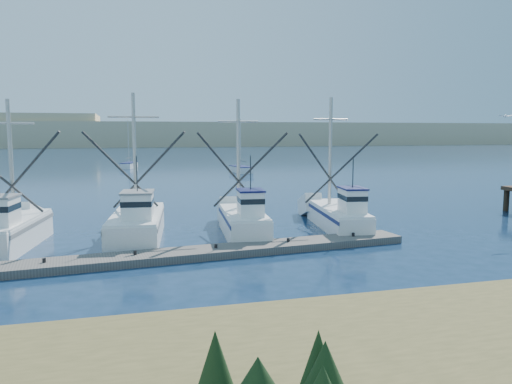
% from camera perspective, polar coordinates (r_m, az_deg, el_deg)
% --- Properties ---
extents(ground, '(500.00, 500.00, 0.00)m').
position_cam_1_polar(ground, '(21.27, 15.60, -10.37)').
color(ground, '#0D243A').
rests_on(ground, ground).
extents(floating_dock, '(29.16, 4.80, 0.39)m').
position_cam_1_polar(floating_dock, '(24.68, -13.64, -7.43)').
color(floating_dock, '#5C5852').
rests_on(floating_dock, ground).
extents(dune_ridge, '(360.00, 60.00, 10.00)m').
position_cam_1_polar(dune_ridge, '(227.67, -12.43, 6.48)').
color(dune_ridge, tan).
rests_on(dune_ridge, ground).
extents(trawler_fleet, '(28.69, 8.47, 8.50)m').
position_cam_1_polar(trawler_fleet, '(29.27, -14.00, -3.70)').
color(trawler_fleet, white).
rests_on(trawler_fleet, ground).
extents(sailboat_near, '(2.50, 5.68, 8.10)m').
position_cam_1_polar(sailboat_near, '(75.88, -1.72, 2.61)').
color(sailboat_near, white).
rests_on(sailboat_near, ground).
extents(sailboat_far, '(3.05, 5.54, 8.10)m').
position_cam_1_polar(sailboat_far, '(87.70, -14.31, 2.99)').
color(sailboat_far, white).
rests_on(sailboat_far, ground).
extents(flying_gull, '(1.07, 0.19, 0.19)m').
position_cam_1_polar(flying_gull, '(36.04, 26.61, 7.76)').
color(flying_gull, white).
rests_on(flying_gull, ground).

